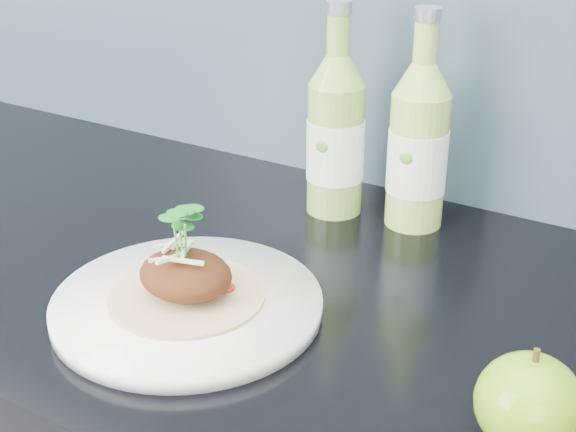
% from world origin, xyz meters
% --- Properties ---
extents(dinner_plate, '(0.33, 0.33, 0.02)m').
position_xyz_m(dinner_plate, '(-0.12, 1.59, 0.91)').
color(dinner_plate, white).
rests_on(dinner_plate, kitchen_counter).
extents(pork_taco, '(0.15, 0.15, 0.10)m').
position_xyz_m(pork_taco, '(-0.12, 1.59, 0.94)').
color(pork_taco, tan).
rests_on(pork_taco, dinner_plate).
extents(green_apple, '(0.09, 0.09, 0.09)m').
position_xyz_m(green_apple, '(0.22, 1.57, 0.94)').
color(green_apple, '#669A10').
rests_on(green_apple, kitchen_counter).
extents(cider_bottle_left, '(0.09, 0.09, 0.26)m').
position_xyz_m(cider_bottle_left, '(-0.11, 1.88, 1.00)').
color(cider_bottle_left, '#8BAD48').
rests_on(cider_bottle_left, kitchen_counter).
extents(cider_bottle_right, '(0.09, 0.09, 0.26)m').
position_xyz_m(cider_bottle_right, '(-0.01, 1.89, 1.00)').
color(cider_bottle_right, '#A4C954').
rests_on(cider_bottle_right, kitchen_counter).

